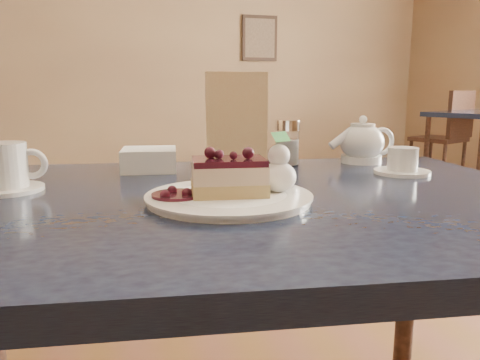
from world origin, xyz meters
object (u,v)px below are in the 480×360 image
object	(u,v)px
coffee_set	(6,170)
main_table	(226,238)
dessert_plate	(229,198)
cheesecake_slice	(229,177)
tea_set	(369,147)

from	to	relation	value
coffee_set	main_table	bearing A→B (deg)	-20.14
dessert_plate	coffee_set	xyz separation A→B (m)	(-0.38, 0.19, 0.03)
main_table	cheesecake_slice	bearing A→B (deg)	-90.00
main_table	tea_set	size ratio (longest dim) A/B	4.59
dessert_plate	coffee_set	bearing A→B (deg)	153.04
main_table	dessert_plate	size ratio (longest dim) A/B	4.86
cheesecake_slice	dessert_plate	bearing A→B (deg)	97.39
coffee_set	dessert_plate	bearing A→B (deg)	-26.96
tea_set	main_table	bearing A→B (deg)	-150.79
dessert_plate	coffee_set	size ratio (longest dim) A/B	1.92
dessert_plate	cheesecake_slice	xyz separation A→B (m)	(0.00, -0.00, 0.04)
coffee_set	tea_set	world-z (taller)	tea_set
main_table	tea_set	world-z (taller)	tea_set
cheesecake_slice	tea_set	size ratio (longest dim) A/B	0.46
main_table	coffee_set	bearing A→B (deg)	167.25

